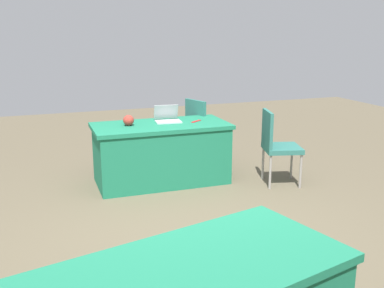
% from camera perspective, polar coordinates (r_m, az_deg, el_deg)
% --- Properties ---
extents(ground_plane, '(14.40, 14.40, 0.00)m').
position_cam_1_polar(ground_plane, '(4.31, -1.07, -12.01)').
color(ground_plane, brown).
extents(table_foreground, '(1.70, 0.83, 0.76)m').
position_cam_1_polar(table_foreground, '(5.75, -3.91, -1.15)').
color(table_foreground, '#1E7A56').
rests_on(table_foreground, ground).
extents(chair_near_front, '(0.56, 0.56, 0.96)m').
position_cam_1_polar(chair_near_front, '(6.42, 1.32, 2.08)').
color(chair_near_front, '#9E9993').
rests_on(chair_near_front, ground).
extents(chair_tucked_right, '(0.54, 0.54, 0.94)m').
position_cam_1_polar(chair_tucked_right, '(5.72, 10.67, 0.15)').
color(chair_tucked_right, '#9E9993').
rests_on(chair_tucked_right, ground).
extents(laptop_silver, '(0.34, 0.32, 0.21)m').
position_cam_1_polar(laptop_silver, '(5.80, -3.11, 3.24)').
color(laptop_silver, silver).
rests_on(laptop_silver, table_foreground).
extents(yarn_ball, '(0.13, 0.13, 0.13)m').
position_cam_1_polar(yarn_ball, '(5.59, -8.03, 2.98)').
color(yarn_ball, '#B2382D').
rests_on(yarn_ball, table_foreground).
extents(scissors_red, '(0.17, 0.14, 0.01)m').
position_cam_1_polar(scissors_red, '(5.80, 0.53, 2.90)').
color(scissors_red, red).
rests_on(scissors_red, table_foreground).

